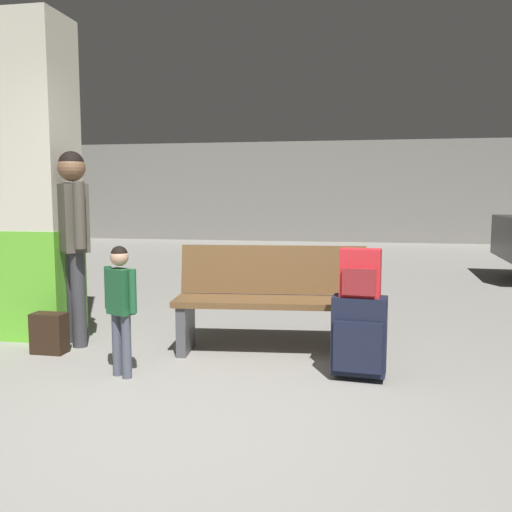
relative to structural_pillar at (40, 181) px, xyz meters
name	(u,v)px	position (x,y,z in m)	size (l,w,h in m)	color
ground_plane	(281,303)	(1.93, 2.20, -1.49)	(18.00, 18.00, 0.10)	gray
garage_back_wall	(324,192)	(1.93, 11.06, -0.04)	(18.00, 0.12, 2.80)	slate
structural_pillar	(40,181)	(0.00, 0.00, 0.00)	(0.57, 0.57, 2.91)	#66C633
bench	(271,300)	(2.18, -0.15, -1.00)	(1.64, 0.67, 0.89)	brown
suitcase	(359,336)	(2.91, -0.76, -1.12)	(0.40, 0.26, 0.60)	#191E33
backpack_bright	(360,273)	(2.91, -0.76, -0.67)	(0.30, 0.22, 0.34)	red
child	(120,297)	(1.21, -1.00, -0.85)	(0.30, 0.24, 0.96)	#4C5160
adult	(74,227)	(0.45, -0.24, -0.40)	(0.41, 0.46, 1.69)	#38383D
backpack_dark_floor	(50,333)	(0.36, -0.53, -1.28)	(0.28, 0.19, 0.34)	black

